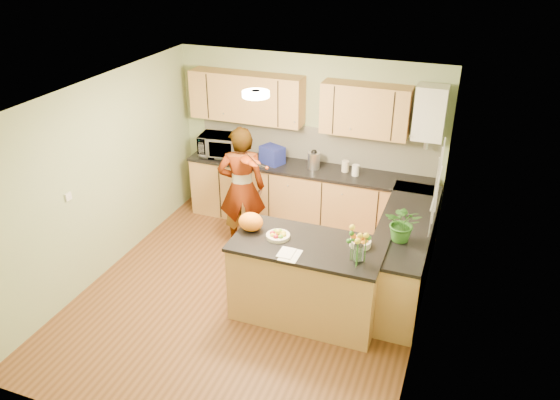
% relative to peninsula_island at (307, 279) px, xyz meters
% --- Properties ---
extents(floor, '(4.50, 4.50, 0.00)m').
position_rel_peninsula_island_xyz_m(floor, '(-0.75, 0.09, -0.48)').
color(floor, '#5A3419').
rests_on(floor, ground).
extents(ceiling, '(4.00, 4.50, 0.02)m').
position_rel_peninsula_island_xyz_m(ceiling, '(-0.75, 0.09, 2.02)').
color(ceiling, white).
rests_on(ceiling, wall_back).
extents(wall_back, '(4.00, 0.02, 2.50)m').
position_rel_peninsula_island_xyz_m(wall_back, '(-0.75, 2.34, 0.77)').
color(wall_back, '#98AC7A').
rests_on(wall_back, floor).
extents(wall_front, '(4.00, 0.02, 2.50)m').
position_rel_peninsula_island_xyz_m(wall_front, '(-0.75, -2.16, 0.77)').
color(wall_front, '#98AC7A').
rests_on(wall_front, floor).
extents(wall_left, '(0.02, 4.50, 2.50)m').
position_rel_peninsula_island_xyz_m(wall_left, '(-2.75, 0.09, 0.77)').
color(wall_left, '#98AC7A').
rests_on(wall_left, floor).
extents(wall_right, '(0.02, 4.50, 2.50)m').
position_rel_peninsula_island_xyz_m(wall_right, '(1.25, 0.09, 0.77)').
color(wall_right, '#98AC7A').
rests_on(wall_right, floor).
extents(back_counter, '(3.64, 0.62, 0.94)m').
position_rel_peninsula_island_xyz_m(back_counter, '(-0.65, 2.04, -0.01)').
color(back_counter, tan).
rests_on(back_counter, floor).
extents(right_counter, '(0.62, 2.24, 0.94)m').
position_rel_peninsula_island_xyz_m(right_counter, '(0.95, 0.94, -0.01)').
color(right_counter, tan).
rests_on(right_counter, floor).
extents(splashback, '(3.60, 0.02, 0.52)m').
position_rel_peninsula_island_xyz_m(splashback, '(-0.65, 2.33, 0.72)').
color(splashback, '#ECE6CC').
rests_on(splashback, back_counter).
extents(upper_cabinets, '(3.20, 0.34, 0.70)m').
position_rel_peninsula_island_xyz_m(upper_cabinets, '(-0.93, 2.17, 1.37)').
color(upper_cabinets, tan).
rests_on(upper_cabinets, wall_back).
extents(boiler, '(0.40, 0.30, 0.86)m').
position_rel_peninsula_island_xyz_m(boiler, '(0.95, 2.18, 1.41)').
color(boiler, white).
rests_on(boiler, wall_back).
extents(window_right, '(0.01, 1.30, 1.05)m').
position_rel_peninsula_island_xyz_m(window_right, '(1.24, 0.69, 1.07)').
color(window_right, white).
rests_on(window_right, wall_right).
extents(light_switch, '(0.02, 0.09, 0.09)m').
position_rel_peninsula_island_xyz_m(light_switch, '(-2.74, -0.51, 0.82)').
color(light_switch, white).
rests_on(light_switch, wall_left).
extents(ceiling_lamp, '(0.30, 0.30, 0.07)m').
position_rel_peninsula_island_xyz_m(ceiling_lamp, '(-0.75, 0.39, 1.98)').
color(ceiling_lamp, '#FFEABF').
rests_on(ceiling_lamp, ceiling).
extents(peninsula_island, '(1.68, 0.86, 0.96)m').
position_rel_peninsula_island_xyz_m(peninsula_island, '(0.00, 0.00, 0.00)').
color(peninsula_island, tan).
rests_on(peninsula_island, floor).
extents(fruit_dish, '(0.27, 0.27, 0.09)m').
position_rel_peninsula_island_xyz_m(fruit_dish, '(-0.35, 0.00, 0.52)').
color(fruit_dish, beige).
rests_on(fruit_dish, peninsula_island).
extents(orange_bowl, '(0.23, 0.23, 0.14)m').
position_rel_peninsula_island_xyz_m(orange_bowl, '(0.55, 0.15, 0.54)').
color(orange_bowl, beige).
rests_on(orange_bowl, peninsula_island).
extents(flower_vase, '(0.25, 0.25, 0.45)m').
position_rel_peninsula_island_xyz_m(flower_vase, '(0.60, -0.18, 0.78)').
color(flower_vase, silver).
rests_on(flower_vase, peninsula_island).
extents(orange_bag, '(0.31, 0.27, 0.22)m').
position_rel_peninsula_island_xyz_m(orange_bag, '(-0.70, 0.05, 0.59)').
color(orange_bag, orange).
rests_on(orange_bag, peninsula_island).
extents(papers, '(0.20, 0.27, 0.01)m').
position_rel_peninsula_island_xyz_m(papers, '(-0.10, -0.30, 0.49)').
color(papers, white).
rests_on(papers, peninsula_island).
extents(violinist, '(0.75, 0.64, 1.76)m').
position_rel_peninsula_island_xyz_m(violinist, '(-1.33, 1.19, 0.40)').
color(violinist, '#E1A689').
rests_on(violinist, floor).
extents(violin, '(0.65, 0.56, 0.16)m').
position_rel_peninsula_island_xyz_m(violin, '(-1.13, 0.97, 0.92)').
color(violin, '#521705').
rests_on(violin, violinist).
extents(microwave, '(0.65, 0.48, 0.33)m').
position_rel_peninsula_island_xyz_m(microwave, '(-2.03, 2.00, 0.62)').
color(microwave, white).
rests_on(microwave, back_counter).
extents(blue_box, '(0.39, 0.35, 0.26)m').
position_rel_peninsula_island_xyz_m(blue_box, '(-1.20, 2.02, 0.59)').
color(blue_box, navy).
rests_on(blue_box, back_counter).
extents(kettle, '(0.18, 0.18, 0.33)m').
position_rel_peninsula_island_xyz_m(kettle, '(-0.57, 2.04, 0.59)').
color(kettle, silver).
rests_on(kettle, back_counter).
extents(jar_cream, '(0.11, 0.11, 0.16)m').
position_rel_peninsula_island_xyz_m(jar_cream, '(-0.11, 2.09, 0.54)').
color(jar_cream, beige).
rests_on(jar_cream, back_counter).
extents(jar_white, '(0.13, 0.13, 0.16)m').
position_rel_peninsula_island_xyz_m(jar_white, '(0.06, 2.01, 0.54)').
color(jar_white, white).
rests_on(jar_white, back_counter).
extents(potted_plant, '(0.41, 0.36, 0.44)m').
position_rel_peninsula_island_xyz_m(potted_plant, '(0.95, 0.47, 0.68)').
color(potted_plant, '#2F6923').
rests_on(potted_plant, right_counter).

